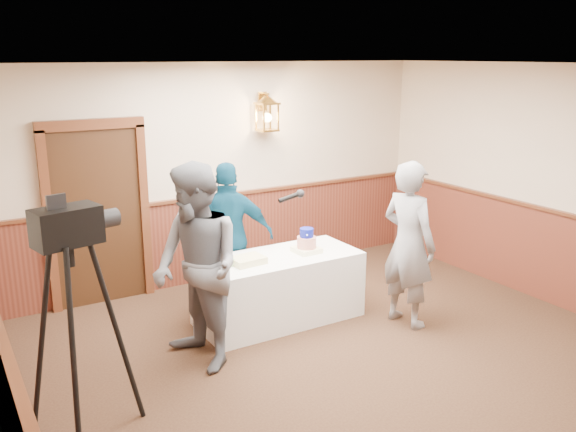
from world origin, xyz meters
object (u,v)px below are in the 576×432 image
at_px(tv_camera_rig, 78,342).
at_px(baker, 409,244).
at_px(sheet_cake_yellow, 248,260).
at_px(assistant_p, 229,237).
at_px(interviewer, 197,268).
at_px(tiered_cake, 307,243).
at_px(display_table, 279,288).
at_px(sheet_cake_green, 215,261).

bearing_deg(tv_camera_rig, baker, -6.37).
height_order(baker, tv_camera_rig, tv_camera_rig).
bearing_deg(sheet_cake_yellow, assistant_p, 81.86).
bearing_deg(interviewer, assistant_p, 133.88).
height_order(tiered_cake, assistant_p, assistant_p).
distance_m(display_table, interviewer, 1.39).
relative_size(baker, tv_camera_rig, 0.98).
bearing_deg(sheet_cake_green, tiered_cake, -6.94).
bearing_deg(assistant_p, interviewer, 74.50).
relative_size(display_table, interviewer, 0.92).
bearing_deg(assistant_p, tv_camera_rig, 62.70).
height_order(display_table, tiered_cake, tiered_cake).
height_order(sheet_cake_yellow, sheet_cake_green, sheet_cake_green).
xyz_separation_m(tiered_cake, interviewer, (-1.49, -0.45, 0.12)).
bearing_deg(interviewer, tiered_cake, 98.71).
bearing_deg(tv_camera_rig, sheet_cake_green, 24.53).
distance_m(sheet_cake_green, baker, 2.08).
height_order(tiered_cake, sheet_cake_green, tiered_cake).
distance_m(tiered_cake, interviewer, 1.56).
xyz_separation_m(display_table, tv_camera_rig, (-2.39, -1.17, 0.46)).
xyz_separation_m(sheet_cake_yellow, interviewer, (-0.75, -0.45, 0.19)).
relative_size(tiered_cake, assistant_p, 0.16).
bearing_deg(tiered_cake, tv_camera_rig, -157.50).
xyz_separation_m(tiered_cake, sheet_cake_yellow, (-0.74, -0.00, -0.07)).
distance_m(display_table, tv_camera_rig, 2.70).
xyz_separation_m(baker, tv_camera_rig, (-3.55, -0.38, -0.08)).
relative_size(sheet_cake_yellow, tv_camera_rig, 0.19).
distance_m(sheet_cake_yellow, tv_camera_rig, 2.29).
xyz_separation_m(sheet_cake_green, assistant_p, (0.41, 0.50, 0.07)).
bearing_deg(sheet_cake_yellow, tiered_cake, 0.01).
relative_size(tiered_cake, interviewer, 0.14).
distance_m(tiered_cake, sheet_cake_yellow, 0.74).
height_order(sheet_cake_yellow, assistant_p, assistant_p).
bearing_deg(sheet_cake_yellow, interviewer, -149.04).
height_order(sheet_cake_yellow, baker, baker).
distance_m(interviewer, baker, 2.33).
relative_size(baker, assistant_p, 1.06).
height_order(interviewer, tv_camera_rig, interviewer).
distance_m(display_table, tiered_cake, 0.59).
bearing_deg(tv_camera_rig, display_table, 13.60).
distance_m(sheet_cake_yellow, assistant_p, 0.64).
distance_m(sheet_cake_yellow, sheet_cake_green, 0.34).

